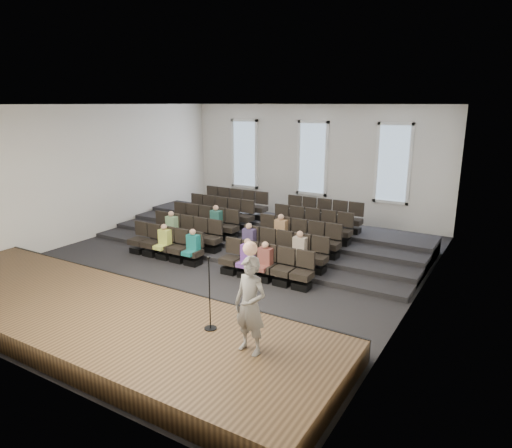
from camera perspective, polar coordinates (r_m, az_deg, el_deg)
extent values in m
plane|color=black|center=(14.92, -4.23, -4.91)|extent=(14.00, 14.00, 0.00)
cube|color=white|center=(14.04, -4.63, 14.72)|extent=(12.00, 14.00, 0.02)
cube|color=silver|center=(20.34, 7.13, 7.60)|extent=(12.00, 0.04, 5.00)
cube|color=silver|center=(9.59, -29.33, -2.45)|extent=(12.00, 0.04, 5.00)
cube|color=silver|center=(18.37, -20.06, 6.04)|extent=(0.04, 14.00, 5.00)
cube|color=silver|center=(11.92, 19.99, 1.67)|extent=(0.04, 14.00, 5.00)
cube|color=#503922|center=(11.37, -19.42, -10.96)|extent=(11.80, 3.60, 0.50)
cube|color=black|center=(12.44, -13.15, -8.17)|extent=(11.80, 0.06, 0.52)
cube|color=black|center=(16.74, 0.33, -2.36)|extent=(11.80, 4.80, 0.15)
cube|color=black|center=(17.16, 1.22, -1.68)|extent=(11.80, 3.75, 0.30)
cube|color=black|center=(17.58, 2.07, -1.02)|extent=(11.80, 2.70, 0.45)
cube|color=black|center=(18.00, 2.87, -0.40)|extent=(11.80, 1.65, 0.60)
cube|color=black|center=(16.39, -14.46, -3.15)|extent=(0.47, 0.43, 0.20)
cube|color=black|center=(16.30, -14.53, -2.11)|extent=(0.55, 0.50, 0.19)
cube|color=black|center=(16.33, -14.11, -0.55)|extent=(0.55, 0.08, 0.50)
cube|color=black|center=(15.98, -12.94, -3.51)|extent=(0.47, 0.43, 0.20)
cube|color=black|center=(15.89, -13.00, -2.45)|extent=(0.55, 0.50, 0.19)
cube|color=black|center=(15.92, -12.57, -0.85)|extent=(0.55, 0.08, 0.50)
cube|color=black|center=(15.59, -11.33, -3.89)|extent=(0.47, 0.43, 0.20)
cube|color=black|center=(15.49, -11.39, -2.81)|extent=(0.55, 0.50, 0.19)
cube|color=black|center=(15.52, -10.95, -1.17)|extent=(0.55, 0.08, 0.50)
cube|color=black|center=(15.21, -9.65, -4.29)|extent=(0.47, 0.43, 0.20)
cube|color=black|center=(15.11, -9.70, -3.18)|extent=(0.55, 0.50, 0.19)
cube|color=black|center=(15.14, -9.25, -1.49)|extent=(0.55, 0.08, 0.50)
cube|color=black|center=(14.84, -7.87, -4.70)|extent=(0.47, 0.43, 0.20)
cube|color=black|center=(14.74, -7.91, -3.56)|extent=(0.55, 0.50, 0.19)
cube|color=black|center=(14.78, -7.46, -1.84)|extent=(0.55, 0.08, 0.50)
cube|color=black|center=(14.03, -3.21, -5.76)|extent=(0.47, 0.43, 0.20)
cube|color=black|center=(13.92, -3.23, -4.56)|extent=(0.55, 0.50, 0.19)
cube|color=black|center=(13.96, -2.77, -2.73)|extent=(0.55, 0.08, 0.50)
cube|color=black|center=(13.72, -1.12, -6.22)|extent=(0.47, 0.43, 0.20)
cube|color=black|center=(13.61, -1.12, -5.00)|extent=(0.55, 0.50, 0.19)
cube|color=black|center=(13.65, -0.66, -3.12)|extent=(0.55, 0.08, 0.50)
cube|color=black|center=(13.44, 1.07, -6.69)|extent=(0.47, 0.43, 0.20)
cube|color=black|center=(13.33, 1.08, -5.45)|extent=(0.55, 0.50, 0.19)
cube|color=black|center=(13.36, 1.53, -3.53)|extent=(0.55, 0.08, 0.50)
cube|color=black|center=(13.17, 3.36, -7.17)|extent=(0.47, 0.43, 0.20)
cube|color=black|center=(13.06, 3.38, -5.91)|extent=(0.55, 0.50, 0.19)
cube|color=black|center=(13.10, 3.83, -3.95)|extent=(0.55, 0.08, 0.50)
cube|color=black|center=(12.93, 5.73, -7.66)|extent=(0.47, 0.43, 0.20)
cube|color=black|center=(12.81, 5.77, -6.38)|extent=(0.55, 0.50, 0.19)
cube|color=black|center=(12.85, 6.22, -4.38)|extent=(0.55, 0.08, 0.50)
cube|color=black|center=(17.06, -12.01, -1.76)|extent=(0.47, 0.43, 0.20)
cube|color=black|center=(16.97, -12.07, -0.76)|extent=(0.55, 0.50, 0.19)
cube|color=black|center=(17.02, -11.67, 0.74)|extent=(0.55, 0.08, 0.50)
cube|color=black|center=(16.67, -10.49, -2.07)|extent=(0.47, 0.43, 0.20)
cube|color=black|center=(16.58, -10.54, -1.05)|extent=(0.55, 0.50, 0.19)
cube|color=black|center=(16.63, -10.13, 0.48)|extent=(0.55, 0.08, 0.50)
cube|color=black|center=(16.29, -8.90, -2.40)|extent=(0.47, 0.43, 0.20)
cube|color=black|center=(16.20, -8.94, -1.35)|extent=(0.55, 0.50, 0.19)
cube|color=black|center=(16.25, -8.53, 0.21)|extent=(0.55, 0.08, 0.50)
cube|color=black|center=(15.93, -7.23, -2.74)|extent=(0.47, 0.43, 0.20)
cube|color=black|center=(15.84, -7.27, -1.67)|extent=(0.55, 0.50, 0.19)
cube|color=black|center=(15.89, -6.85, -0.07)|extent=(0.55, 0.08, 0.50)
cube|color=black|center=(15.58, -5.49, -3.09)|extent=(0.47, 0.43, 0.20)
cube|color=black|center=(15.49, -5.52, -2.00)|extent=(0.55, 0.50, 0.19)
cube|color=black|center=(15.54, -5.10, -0.36)|extent=(0.55, 0.08, 0.50)
cube|color=black|center=(14.81, -0.94, -3.99)|extent=(0.47, 0.43, 0.20)
cube|color=black|center=(14.71, -0.95, -2.85)|extent=(0.55, 0.50, 0.19)
cube|color=black|center=(14.76, -0.52, -1.12)|extent=(0.55, 0.08, 0.50)
cube|color=black|center=(14.52, 1.08, -4.38)|extent=(0.47, 0.43, 0.20)
cube|color=black|center=(14.42, 1.08, -3.22)|extent=(0.55, 0.50, 0.19)
cube|color=black|center=(14.47, 1.51, -1.45)|extent=(0.55, 0.08, 0.50)
cube|color=black|center=(14.25, 3.18, -4.78)|extent=(0.47, 0.43, 0.20)
cube|color=black|center=(14.15, 3.20, -3.60)|extent=(0.55, 0.50, 0.19)
cube|color=black|center=(14.20, 3.62, -1.80)|extent=(0.55, 0.08, 0.50)
cube|color=black|center=(14.00, 5.36, -5.20)|extent=(0.47, 0.43, 0.20)
cube|color=black|center=(13.89, 5.39, -3.99)|extent=(0.55, 0.50, 0.19)
cube|color=black|center=(13.95, 5.81, -2.16)|extent=(0.55, 0.08, 0.50)
cube|color=black|center=(13.77, 7.62, -5.61)|extent=(0.47, 0.43, 0.20)
cube|color=black|center=(13.66, 7.67, -4.39)|extent=(0.55, 0.50, 0.19)
cube|color=black|center=(13.72, 8.08, -2.52)|extent=(0.55, 0.08, 0.50)
cube|color=black|center=(17.77, -9.76, -0.47)|extent=(0.47, 0.42, 0.20)
cube|color=black|center=(17.69, -9.80, 0.50)|extent=(0.55, 0.50, 0.19)
cube|color=black|center=(17.75, -9.42, 1.92)|extent=(0.55, 0.08, 0.50)
cube|color=black|center=(17.39, -8.25, -0.74)|extent=(0.47, 0.42, 0.20)
cube|color=black|center=(17.31, -8.29, 0.24)|extent=(0.55, 0.50, 0.19)
cube|color=black|center=(17.37, -7.90, 1.70)|extent=(0.55, 0.08, 0.50)
cube|color=black|center=(17.03, -6.68, -1.02)|extent=(0.47, 0.42, 0.20)
cube|color=black|center=(16.95, -6.71, -0.02)|extent=(0.55, 0.50, 0.19)
cube|color=black|center=(17.01, -6.32, 1.47)|extent=(0.55, 0.08, 0.50)
cube|color=black|center=(16.69, -5.04, -1.32)|extent=(0.47, 0.42, 0.20)
cube|color=black|center=(16.60, -5.06, -0.29)|extent=(0.55, 0.50, 0.19)
cube|color=black|center=(16.67, -4.67, 1.23)|extent=(0.55, 0.08, 0.50)
cube|color=black|center=(16.36, -3.33, -1.62)|extent=(0.47, 0.42, 0.20)
cube|color=black|center=(16.27, -3.35, -0.57)|extent=(0.55, 0.50, 0.19)
cube|color=black|center=(16.33, -2.96, 0.98)|extent=(0.55, 0.08, 0.50)
cube|color=black|center=(15.62, 1.08, -2.40)|extent=(0.47, 0.42, 0.20)
cube|color=black|center=(15.53, 1.09, -1.31)|extent=(0.55, 0.50, 0.19)
cube|color=black|center=(15.60, 1.48, 0.33)|extent=(0.55, 0.08, 0.50)
cube|color=black|center=(15.34, 3.03, -2.74)|extent=(0.47, 0.42, 0.20)
cube|color=black|center=(15.25, 3.05, -1.63)|extent=(0.55, 0.50, 0.19)
cube|color=black|center=(15.32, 3.44, 0.04)|extent=(0.55, 0.08, 0.50)
cube|color=black|center=(15.09, 5.05, -3.08)|extent=(0.47, 0.42, 0.20)
cube|color=black|center=(15.00, 5.07, -1.96)|extent=(0.55, 0.50, 0.19)
cube|color=black|center=(15.07, 5.46, -0.26)|extent=(0.55, 0.08, 0.50)
cube|color=black|center=(14.85, 7.13, -3.44)|extent=(0.47, 0.42, 0.20)
cube|color=black|center=(14.76, 7.17, -2.30)|extent=(0.55, 0.50, 0.19)
cube|color=black|center=(14.83, 7.55, -0.57)|extent=(0.55, 0.08, 0.50)
cube|color=black|center=(14.64, 9.28, -3.80)|extent=(0.47, 0.42, 0.20)
cube|color=black|center=(14.54, 9.33, -2.64)|extent=(0.55, 0.50, 0.19)
cube|color=black|center=(14.61, 9.71, -0.89)|extent=(0.55, 0.08, 0.50)
cube|color=black|center=(18.51, -7.68, 0.71)|extent=(0.47, 0.42, 0.20)
cube|color=black|center=(18.44, -7.71, 1.65)|extent=(0.55, 0.50, 0.19)
cube|color=black|center=(18.51, -7.35, 3.01)|extent=(0.55, 0.08, 0.50)
cube|color=black|center=(18.15, -6.19, 0.48)|extent=(0.47, 0.42, 0.20)
cube|color=black|center=(18.08, -6.22, 1.43)|extent=(0.55, 0.50, 0.19)
cube|color=black|center=(18.15, -5.86, 2.82)|extent=(0.55, 0.08, 0.50)
cube|color=black|center=(17.81, -4.65, 0.23)|extent=(0.47, 0.42, 0.20)
cube|color=black|center=(17.73, -4.67, 1.20)|extent=(0.55, 0.50, 0.19)
cube|color=black|center=(17.81, -4.30, 2.62)|extent=(0.55, 0.08, 0.50)
cube|color=black|center=(17.48, -3.04, -0.02)|extent=(0.47, 0.42, 0.20)
cube|color=black|center=(17.40, -3.05, 0.96)|extent=(0.55, 0.50, 0.19)
cube|color=black|center=(17.47, -2.69, 2.41)|extent=(0.55, 0.08, 0.50)
cube|color=black|center=(17.16, -1.38, -0.29)|extent=(0.47, 0.42, 0.20)
cube|color=black|center=(17.08, -1.38, 0.72)|extent=(0.55, 0.50, 0.19)
cube|color=black|center=(17.16, -1.02, 2.19)|extent=(0.55, 0.08, 0.50)
cube|color=black|center=(16.46, 2.90, -0.96)|extent=(0.47, 0.42, 0.20)
cube|color=black|center=(16.38, 2.92, 0.08)|extent=(0.55, 0.50, 0.19)
cube|color=black|center=(16.46, 3.28, 1.62)|extent=(0.55, 0.08, 0.50)
cube|color=black|center=(16.20, 4.78, -1.26)|extent=(0.47, 0.42, 0.20)
cube|color=black|center=(16.12, 4.80, -0.20)|extent=(0.55, 0.50, 0.19)
cube|color=black|center=(16.20, 5.16, 1.37)|extent=(0.55, 0.08, 0.50)
cube|color=black|center=(15.96, 6.71, -1.56)|extent=(0.47, 0.42, 0.20)
cube|color=black|center=(15.87, 6.74, -0.49)|extent=(0.55, 0.50, 0.19)
cube|color=black|center=(15.96, 7.10, 1.10)|extent=(0.55, 0.08, 0.50)
cube|color=black|center=(15.73, 8.70, -1.87)|extent=(0.47, 0.42, 0.20)
cube|color=black|center=(15.65, 8.75, -0.79)|extent=(0.55, 0.50, 0.19)
cube|color=black|center=(15.73, 9.09, 0.83)|extent=(0.55, 0.08, 0.50)
cube|color=black|center=(15.53, 10.75, -2.19)|extent=(0.47, 0.42, 0.20)
cube|color=black|center=(15.44, 10.80, -1.09)|extent=(0.55, 0.50, 0.19)
cube|color=black|center=(15.53, 11.15, 0.55)|extent=(0.55, 0.08, 0.50)
cube|color=black|center=(19.28, -5.76, 1.80)|extent=(0.47, 0.42, 0.20)
cube|color=black|center=(19.21, -5.79, 2.70)|extent=(0.55, 0.50, 0.19)
cube|color=black|center=(19.30, -5.45, 4.01)|extent=(0.55, 0.08, 0.50)
cube|color=black|center=(18.94, -4.30, 1.60)|extent=(0.47, 0.42, 0.20)
cube|color=black|center=(18.87, -4.32, 2.51)|extent=(0.55, 0.50, 0.19)
cube|color=black|center=(18.96, -3.98, 3.84)|extent=(0.55, 0.08, 0.50)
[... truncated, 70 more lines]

